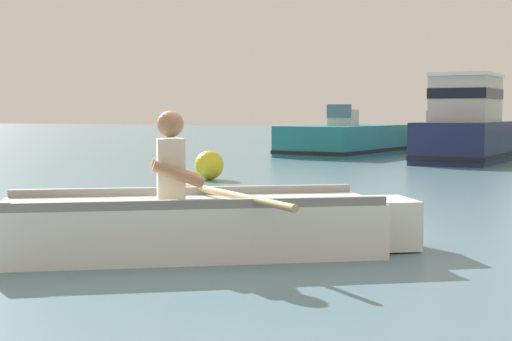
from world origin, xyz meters
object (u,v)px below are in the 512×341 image
Objects in this scene: rowboat_with_person at (198,224)px; mooring_buoy at (209,165)px; moored_boat_teal at (349,141)px; moored_boat_navy at (468,129)px.

rowboat_with_person is 7.11m from mooring_buoy.
moored_boat_teal is (-3.28, 15.23, 0.14)m from rowboat_with_person.
rowboat_with_person is at bearing -77.84° from moored_boat_teal.
rowboat_with_person reaches higher than mooring_buoy.
moored_boat_teal is 10.23× the size of mooring_buoy.
mooring_buoy is (-3.40, -7.01, -0.52)m from moored_boat_navy.
moored_boat_teal is 4.01m from moored_boat_navy.
mooring_buoy is (-3.15, 6.38, 0.00)m from rowboat_with_person.
moored_boat_teal is 8.86m from mooring_buoy.
moored_boat_teal is at bearing 102.16° from rowboat_with_person.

